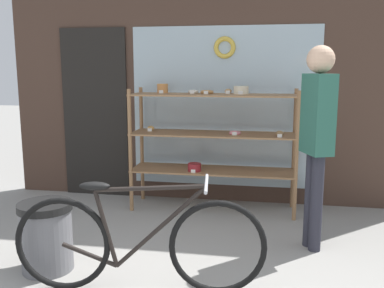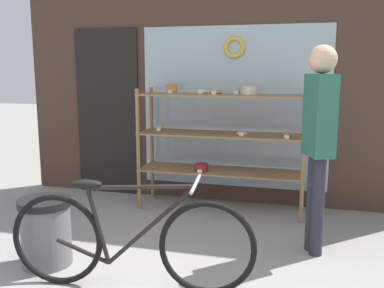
% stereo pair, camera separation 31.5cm
% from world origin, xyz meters
% --- Properties ---
extents(storefront_facade, '(4.96, 0.13, 3.41)m').
position_xyz_m(storefront_facade, '(-0.04, 3.01, 1.66)').
color(storefront_facade, '#473328').
rests_on(storefront_facade, ground_plane).
extents(display_case, '(1.86, 0.49, 1.43)m').
position_xyz_m(display_case, '(0.11, 2.63, 0.89)').
color(display_case, '#8E6642').
rests_on(display_case, ground_plane).
extents(bicycle, '(1.82, 0.46, 0.84)m').
position_xyz_m(bicycle, '(-0.17, 0.67, 0.38)').
color(bicycle, black).
rests_on(bicycle, ground_plane).
extents(pedestrian, '(0.28, 0.36, 1.80)m').
position_xyz_m(pedestrian, '(1.14, 1.69, 1.08)').
color(pedestrian, '#282833').
rests_on(pedestrian, ground_plane).
extents(trash_bin, '(0.43, 0.43, 0.56)m').
position_xyz_m(trash_bin, '(-1.00, 0.88, 0.31)').
color(trash_bin, slate).
rests_on(trash_bin, ground_plane).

